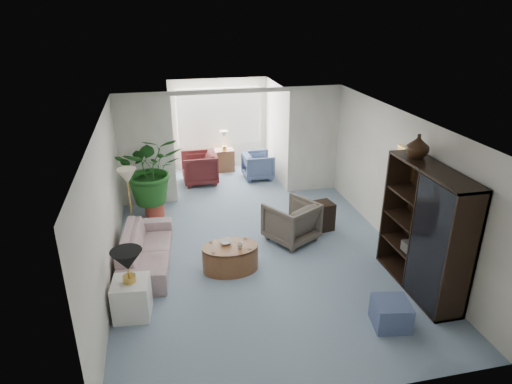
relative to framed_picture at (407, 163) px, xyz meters
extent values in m
plane|color=#879DB3|center=(-2.46, 0.10, -1.70)|extent=(6.00, 6.00, 0.00)
plane|color=#879DB3|center=(-2.46, 4.20, -1.70)|extent=(2.60, 2.60, 0.00)
cube|color=white|center=(-4.36, 3.10, -0.45)|extent=(1.20, 0.12, 2.50)
cube|color=white|center=(-0.56, 3.10, -0.45)|extent=(1.20, 0.12, 2.50)
cube|color=white|center=(-2.46, 3.10, 0.75)|extent=(2.60, 0.12, 0.10)
cube|color=white|center=(-2.46, 5.28, -0.30)|extent=(2.20, 0.02, 1.50)
cube|color=white|center=(-2.46, 5.25, -0.30)|extent=(2.20, 0.02, 1.50)
cube|color=beige|center=(0.00, 0.00, 0.00)|extent=(0.04, 0.50, 0.40)
imported|color=#B3A597|center=(-4.43, 0.50, -1.41)|extent=(0.97, 2.08, 0.59)
cube|color=white|center=(-4.63, -0.85, -1.42)|extent=(0.56, 0.56, 0.56)
cone|color=black|center=(-4.63, -0.85, -0.79)|extent=(0.44, 0.44, 0.30)
cone|color=beige|center=(-4.70, 1.61, -0.45)|extent=(0.36, 0.36, 0.28)
cylinder|color=brown|center=(-3.05, 0.03, -1.47)|extent=(1.11, 1.11, 0.45)
imported|color=silver|center=(-3.10, 0.13, -1.23)|extent=(0.23, 0.23, 0.05)
imported|color=beige|center=(-2.90, -0.07, -1.21)|extent=(0.11, 0.11, 0.09)
imported|color=#5D544A|center=(-1.75, 0.81, -1.31)|extent=(1.15, 1.16, 0.78)
cube|color=black|center=(-1.05, 1.11, -1.42)|extent=(0.53, 0.45, 0.57)
cube|color=black|center=(-0.23, -1.10, -0.70)|extent=(0.48, 1.81, 2.01)
imported|color=black|center=(-0.23, -0.60, 0.49)|extent=(0.35, 0.35, 0.36)
cube|color=slate|center=(-1.10, -1.88, -1.51)|extent=(0.56, 0.56, 0.39)
cylinder|color=#B04233|center=(-4.27, 2.44, -1.54)|extent=(0.40, 0.40, 0.32)
imported|color=#205B1F|center=(-4.27, 2.44, -0.64)|extent=(1.33, 1.15, 1.47)
imported|color=slate|center=(-1.64, 4.15, -1.36)|extent=(0.75, 0.73, 0.67)
imported|color=#591E24|center=(-3.14, 4.15, -1.31)|extent=(0.87, 0.84, 0.78)
cube|color=brown|center=(-2.39, 4.90, -1.40)|extent=(0.49, 0.38, 0.59)
cube|color=#272422|center=(-0.28, -1.68, -1.06)|extent=(0.30, 0.26, 0.16)
cube|color=#2A2621|center=(-0.28, -1.49, -0.16)|extent=(0.30, 0.26, 0.16)
cube|color=#3A3734|center=(-0.28, -0.96, -1.06)|extent=(0.30, 0.26, 0.16)
camera|label=1|loc=(-4.05, -6.45, 2.49)|focal=31.49mm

